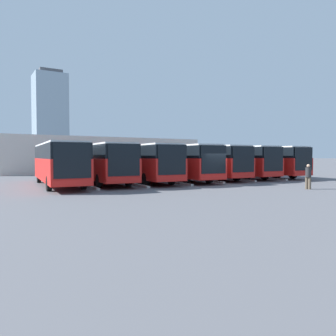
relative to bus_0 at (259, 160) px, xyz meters
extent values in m
plane|color=#5B5B60|center=(10.79, 5.85, -1.83)|extent=(600.00, 600.00, 0.00)
cube|color=red|center=(0.00, -0.02, -0.54)|extent=(3.54, 12.55, 1.67)
cube|color=black|center=(0.00, -0.02, 0.81)|extent=(3.48, 12.36, 1.02)
cube|color=black|center=(0.50, 6.17, 0.22)|extent=(2.23, 0.22, 2.20)
cube|color=red|center=(0.50, 6.17, -1.16)|extent=(2.41, 0.26, 0.40)
cube|color=silver|center=(0.00, -0.02, 1.38)|extent=(3.40, 12.05, 0.12)
cylinder|color=black|center=(-0.81, 3.90, -1.32)|extent=(0.38, 1.03, 1.01)
cylinder|color=black|center=(1.43, 3.72, -1.32)|extent=(0.38, 1.03, 1.01)
cylinder|color=black|center=(-1.43, -3.75, -1.32)|extent=(0.38, 1.03, 1.01)
cylinder|color=black|center=(0.80, -3.93, -1.32)|extent=(0.38, 1.03, 1.01)
cube|color=#B2B2AD|center=(1.80, 1.84, -1.75)|extent=(0.85, 7.50, 0.15)
cube|color=red|center=(3.60, -0.45, -0.54)|extent=(3.54, 12.55, 1.67)
cube|color=black|center=(3.60, -0.45, 0.81)|extent=(3.48, 12.36, 1.02)
cube|color=black|center=(4.10, 5.73, 0.22)|extent=(2.23, 0.22, 2.20)
cube|color=red|center=(4.10, 5.74, -1.16)|extent=(2.41, 0.26, 0.40)
cube|color=silver|center=(3.60, -0.45, 1.38)|extent=(3.40, 12.05, 0.12)
cylinder|color=black|center=(2.79, 3.46, -1.32)|extent=(0.38, 1.03, 1.01)
cylinder|color=black|center=(5.02, 3.28, -1.32)|extent=(0.38, 1.03, 1.01)
cylinder|color=black|center=(2.17, -4.19, -1.32)|extent=(0.38, 1.03, 1.01)
cylinder|color=black|center=(4.40, -4.37, -1.32)|extent=(0.38, 1.03, 1.01)
cube|color=#B2B2AD|center=(5.40, 1.40, -1.75)|extent=(0.85, 7.50, 0.15)
cube|color=red|center=(7.19, -0.49, -0.54)|extent=(3.54, 12.55, 1.67)
cube|color=black|center=(7.19, -0.49, 0.81)|extent=(3.48, 12.36, 1.02)
cube|color=black|center=(7.70, 5.69, 0.22)|extent=(2.23, 0.22, 2.20)
cube|color=red|center=(7.70, 5.70, -1.16)|extent=(2.41, 0.26, 0.40)
cube|color=silver|center=(7.19, -0.49, 1.38)|extent=(3.40, 12.05, 0.12)
cylinder|color=black|center=(6.39, 3.42, -1.32)|extent=(0.38, 1.03, 1.01)
cylinder|color=black|center=(8.62, 3.24, -1.32)|extent=(0.38, 1.03, 1.01)
cylinder|color=black|center=(5.77, -4.23, -1.32)|extent=(0.38, 1.03, 1.01)
cylinder|color=black|center=(8.00, -4.41, -1.32)|extent=(0.38, 1.03, 1.01)
cube|color=#B2B2AD|center=(8.99, 1.36, -1.75)|extent=(0.85, 7.50, 0.15)
cube|color=red|center=(10.79, 0.01, -0.54)|extent=(3.54, 12.55, 1.67)
cube|color=black|center=(10.79, 0.01, 0.81)|extent=(3.48, 12.36, 1.02)
cube|color=black|center=(11.30, 6.19, 0.22)|extent=(2.23, 0.22, 2.20)
cube|color=red|center=(11.30, 6.20, -1.16)|extent=(2.41, 0.26, 0.40)
cube|color=silver|center=(10.79, 0.01, 1.38)|extent=(3.40, 12.05, 0.12)
cylinder|color=black|center=(9.99, 3.93, -1.32)|extent=(0.38, 1.03, 1.01)
cylinder|color=black|center=(12.22, 3.74, -1.32)|extent=(0.38, 1.03, 1.01)
cylinder|color=black|center=(9.37, -3.73, -1.32)|extent=(0.38, 1.03, 1.01)
cylinder|color=black|center=(11.60, -3.91, -1.32)|extent=(0.38, 1.03, 1.01)
cube|color=#B2B2AD|center=(12.59, 1.87, -1.75)|extent=(0.85, 7.50, 0.15)
cube|color=red|center=(14.39, -0.26, -0.54)|extent=(3.54, 12.55, 1.67)
cube|color=black|center=(14.39, -0.26, 0.81)|extent=(3.48, 12.36, 1.02)
cube|color=black|center=(14.90, 5.93, 0.22)|extent=(2.23, 0.22, 2.20)
cube|color=red|center=(14.90, 5.94, -1.16)|extent=(2.41, 0.26, 0.40)
cube|color=silver|center=(14.39, -0.26, 1.38)|extent=(3.40, 12.05, 0.12)
cylinder|color=black|center=(13.59, 3.66, -1.32)|extent=(0.38, 1.03, 1.01)
cylinder|color=black|center=(15.82, 3.48, -1.32)|extent=(0.38, 1.03, 1.01)
cylinder|color=black|center=(12.96, -3.99, -1.32)|extent=(0.38, 1.03, 1.01)
cylinder|color=black|center=(15.20, -4.17, -1.32)|extent=(0.38, 1.03, 1.01)
cube|color=#B2B2AD|center=(16.19, 1.60, -1.75)|extent=(0.85, 7.50, 0.15)
cube|color=red|center=(17.99, -0.61, -0.54)|extent=(3.54, 12.55, 1.67)
cube|color=black|center=(17.99, -0.61, 0.81)|extent=(3.48, 12.36, 1.02)
cube|color=black|center=(18.49, 5.58, 0.22)|extent=(2.23, 0.22, 2.20)
cube|color=red|center=(18.49, 5.58, -1.16)|extent=(2.41, 0.26, 0.40)
cube|color=silver|center=(17.99, -0.61, 1.38)|extent=(3.40, 12.05, 0.12)
cylinder|color=black|center=(17.18, 3.31, -1.32)|extent=(0.38, 1.03, 1.01)
cylinder|color=black|center=(19.42, 3.13, -1.32)|extent=(0.38, 1.03, 1.01)
cylinder|color=black|center=(16.56, -4.34, -1.32)|extent=(0.38, 1.03, 1.01)
cylinder|color=black|center=(18.79, -4.52, -1.32)|extent=(0.38, 1.03, 1.01)
cube|color=#B2B2AD|center=(19.79, 1.25, -1.75)|extent=(0.85, 7.50, 0.15)
cube|color=red|center=(21.59, -0.04, -0.54)|extent=(3.54, 12.55, 1.67)
cube|color=black|center=(21.59, -0.04, 0.81)|extent=(3.48, 12.36, 1.02)
cube|color=black|center=(22.09, 6.15, 0.22)|extent=(2.23, 0.22, 2.20)
cube|color=red|center=(22.09, 6.15, -1.16)|extent=(2.41, 0.26, 0.40)
cube|color=silver|center=(21.59, -0.04, 1.38)|extent=(3.40, 12.05, 0.12)
cylinder|color=black|center=(20.78, 3.88, -1.32)|extent=(0.38, 1.03, 1.01)
cylinder|color=black|center=(23.02, 3.70, -1.32)|extent=(0.38, 1.03, 1.01)
cylinder|color=black|center=(20.16, -3.77, -1.32)|extent=(0.38, 1.03, 1.01)
cylinder|color=black|center=(22.39, -3.95, -1.32)|extent=(0.38, 1.03, 1.01)
cylinder|color=brown|center=(7.27, 11.45, -1.40)|extent=(0.23, 0.23, 0.85)
cylinder|color=brown|center=(7.23, 11.66, -1.40)|extent=(0.23, 0.23, 0.85)
cylinder|color=#262628|center=(7.25, 11.56, -0.65)|extent=(0.46, 0.46, 0.67)
sphere|color=tan|center=(7.25, 11.56, -0.20)|extent=(0.23, 0.23, 0.23)
cube|color=beige|center=(10.79, -20.48, 0.64)|extent=(28.36, 8.58, 4.93)
cube|color=silver|center=(10.79, -26.27, 2.85)|extent=(28.36, 3.00, 0.24)
cylinder|color=slate|center=(0.87, -27.37, 0.51)|extent=(0.20, 0.20, 4.68)
cylinder|color=slate|center=(20.72, -27.37, 0.51)|extent=(0.20, 0.20, 4.68)
cube|color=#93A8B7|center=(-13.99, -185.81, 24.39)|extent=(18.78, 18.78, 52.44)
cube|color=#4C4C51|center=(-13.99, -185.81, 51.81)|extent=(13.15, 13.15, 2.40)
camera|label=1|loc=(27.24, 26.06, 0.48)|focal=35.00mm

